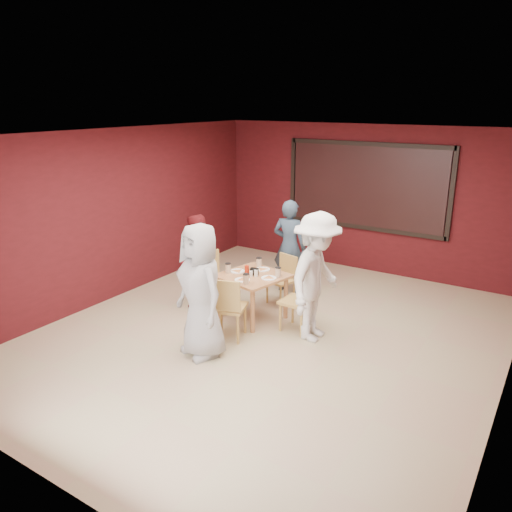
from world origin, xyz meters
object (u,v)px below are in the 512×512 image
Objects in this scene: chair_back at (284,276)px; chair_right at (302,299)px; diner_back at (289,246)px; diner_left at (196,261)px; diner_front at (201,291)px; dining_table at (253,280)px; chair_front at (227,305)px; diner_right at (316,277)px; chair_left at (216,277)px.

chair_right reaches higher than chair_back.
diner_back is (-0.94, 1.31, 0.30)m from chair_right.
diner_back is 1.65m from diner_left.
chair_right is (0.76, -0.81, 0.06)m from chair_back.
diner_left is at bearing 49.03° from diner_back.
diner_front is (-0.03, -2.11, 0.44)m from chair_back.
dining_table is at bearing 86.34° from diner_left.
chair_right is (0.75, 0.79, -0.01)m from chair_front.
dining_table is 0.60× the size of diner_front.
chair_back is 1.43m from diner_right.
dining_table is 1.33m from diner_front.
dining_table is at bearing 96.95° from chair_front.
dining_table is 1.15× the size of chair_front.
diner_left reaches higher than dining_table.
diner_front is 1.69m from diner_left.
chair_left is at bearing 177.05° from dining_table.
diner_front is 1.09× the size of diner_back.
chair_front reaches higher than chair_right.
chair_back is (-0.01, 1.60, -0.07)m from chair_front.
chair_right is at bearing 80.20° from diner_front.
diner_front is at bearing -59.57° from chair_left.
diner_back reaches higher than dining_table.
diner_back is at bearing 94.08° from dining_table.
chair_front is 0.51× the size of diner_right.
chair_front is 1.40m from diner_left.
chair_back is 0.88× the size of chair_left.
dining_table is 0.65× the size of diner_back.
diner_back reaches higher than chair_left.
chair_back is at bearing 104.59° from diner_back.
dining_table is 1.18× the size of chair_right.
diner_back is 1.08× the size of diner_left.
chair_left is 1.60m from diner_front.
diner_front is at bearing 88.10° from diner_back.
diner_right reaches higher than dining_table.
diner_left is (-1.06, -0.04, 0.13)m from dining_table.
diner_front is at bearing -121.41° from chair_right.
chair_front is at bearing 106.61° from diner_front.
diner_front is 1.60m from diner_right.
chair_right is (1.58, -0.04, -0.00)m from chair_left.
diner_right is (1.83, -0.13, 0.39)m from chair_left.
diner_back is (0.64, 1.27, 0.30)m from chair_left.
diner_front is at bearing 137.68° from diner_right.
chair_front reaches higher than chair_back.
chair_front is 1.18m from chair_left.
chair_left is at bearing 58.03° from diner_back.
chair_left is at bearing 97.19° from diner_left.
diner_back is at bearing 63.14° from chair_left.
diner_right reaches higher than chair_back.
diner_back is at bearing 38.92° from diner_right.
dining_table is 0.83m from chair_back.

